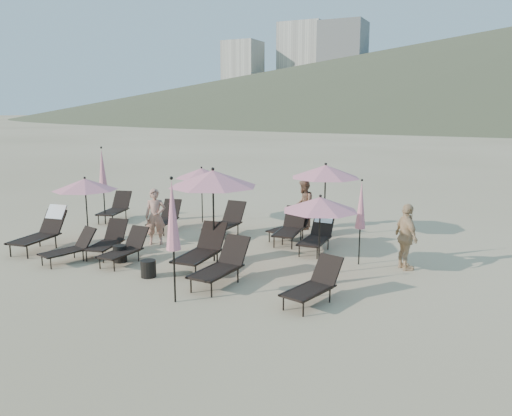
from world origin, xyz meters
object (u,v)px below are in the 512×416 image
at_px(umbrella_open_2, 320,204).
at_px(lounger_8, 226,221).
at_px(lounger_6, 116,208).
at_px(lounger_9, 291,225).
at_px(lounger_7, 165,217).
at_px(beachgoer_c, 406,237).
at_px(lounger_2, 108,240).
at_px(beachgoer_a, 155,217).
at_px(umbrella_closed_1, 361,205).
at_px(side_table_0, 120,254).
at_px(side_table_1, 148,269).
at_px(beachgoer_b, 304,205).
at_px(lounger_0, 43,230).
at_px(umbrella_open_3, 201,173).
at_px(lounger_10, 290,227).
at_px(umbrella_open_0, 85,184).
at_px(lounger_11, 318,233).
at_px(umbrella_open_1, 213,178).
at_px(lounger_3, 202,249).
at_px(lounger_1, 70,247).
at_px(lounger_4, 222,264).
at_px(lounger_12, 125,248).
at_px(umbrella_closed_2, 102,171).
at_px(umbrella_closed_0, 173,216).
at_px(umbrella_open_4, 326,171).

bearing_deg(umbrella_open_2, lounger_8, 149.28).
distance_m(lounger_6, lounger_9, 6.84).
distance_m(lounger_7, beachgoer_c, 8.05).
bearing_deg(lounger_2, beachgoer_a, 58.27).
xyz_separation_m(umbrella_closed_1, side_table_0, (-5.78, -2.59, -1.35)).
relative_size(side_table_0, side_table_1, 1.08).
height_order(umbrella_open_2, beachgoer_b, umbrella_open_2).
bearing_deg(lounger_0, umbrella_open_3, 57.30).
height_order(lounger_8, lounger_10, lounger_8).
relative_size(umbrella_open_0, umbrella_closed_1, 0.90).
height_order(lounger_11, side_table_0, lounger_11).
distance_m(lounger_6, umbrella_open_1, 6.74).
bearing_deg(lounger_6, lounger_3, -45.68).
height_order(lounger_1, beachgoer_a, beachgoer_a).
height_order(lounger_4, umbrella_closed_1, umbrella_closed_1).
bearing_deg(lounger_10, umbrella_closed_1, -35.27).
bearing_deg(side_table_1, lounger_8, 93.96).
distance_m(lounger_1, beachgoer_c, 8.77).
distance_m(umbrella_open_0, side_table_0, 2.86).
distance_m(lounger_4, lounger_12, 3.13).
xyz_separation_m(lounger_8, side_table_0, (-1.16, -3.68, -0.26)).
distance_m(umbrella_open_2, beachgoer_a, 5.46).
relative_size(lounger_11, umbrella_closed_2, 0.63).
relative_size(umbrella_closed_1, umbrella_closed_2, 0.82).
distance_m(umbrella_closed_0, umbrella_closed_2, 8.25).
bearing_deg(umbrella_closed_1, umbrella_open_3, 158.81).
height_order(lounger_2, umbrella_open_2, umbrella_open_2).
distance_m(umbrella_open_0, side_table_1, 4.30).
bearing_deg(umbrella_open_0, umbrella_closed_2, 122.23).
height_order(lounger_7, side_table_0, lounger_7).
bearing_deg(lounger_12, umbrella_open_4, 52.71).
bearing_deg(lounger_4, lounger_9, 95.04).
distance_m(lounger_3, beachgoer_b, 5.28).
relative_size(lounger_3, umbrella_open_2, 0.95).
bearing_deg(umbrella_closed_0, umbrella_open_3, 118.01).
bearing_deg(lounger_12, lounger_7, 110.11).
relative_size(lounger_7, umbrella_closed_1, 0.77).
relative_size(umbrella_open_1, side_table_0, 5.62).
bearing_deg(side_table_0, lounger_1, -154.77).
bearing_deg(umbrella_open_4, lounger_7, -163.49).
xyz_separation_m(umbrella_open_2, umbrella_open_3, (-5.72, 3.73, 0.02)).
relative_size(lounger_9, umbrella_closed_2, 0.64).
bearing_deg(beachgoer_a, umbrella_closed_2, 126.53).
distance_m(lounger_6, lounger_11, 8.03).
relative_size(lounger_11, beachgoer_a, 1.02).
height_order(lounger_12, beachgoer_b, beachgoer_b).
relative_size(umbrella_closed_1, side_table_0, 5.03).
relative_size(lounger_10, umbrella_open_4, 0.76).
bearing_deg(lounger_9, lounger_8, -147.99).
height_order(lounger_2, lounger_4, lounger_4).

